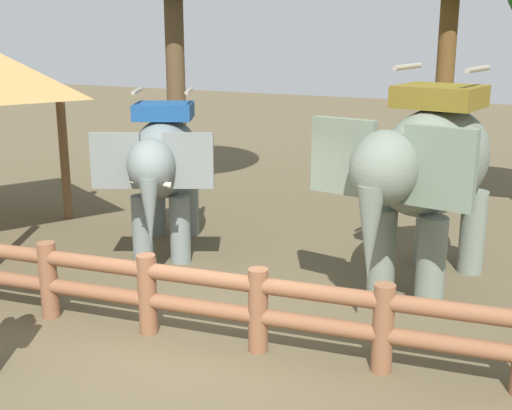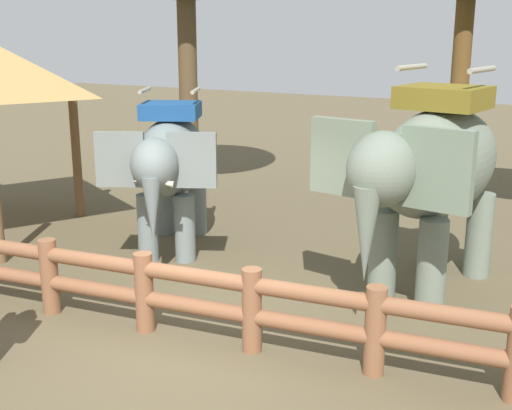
# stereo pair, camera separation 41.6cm
# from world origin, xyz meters

# --- Properties ---
(ground_plane) EXTENTS (60.00, 60.00, 0.00)m
(ground_plane) POSITION_xyz_m (0.00, 0.00, 0.00)
(ground_plane) COLOR brown
(log_fence) EXTENTS (7.65, 1.12, 1.05)m
(log_fence) POSITION_xyz_m (0.00, 0.12, 0.60)
(log_fence) COLOR brown
(log_fence) RESTS_ON ground
(elephant_near_left) EXTENTS (2.55, 3.31, 2.81)m
(elephant_near_left) POSITION_xyz_m (-2.35, 2.86, 1.58)
(elephant_near_left) COLOR slate
(elephant_near_left) RESTS_ON ground
(elephant_center) EXTENTS (2.24, 3.90, 3.29)m
(elephant_center) POSITION_xyz_m (2.06, 3.07, 1.85)
(elephant_center) COLOR slate
(elephant_center) RESTS_ON ground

